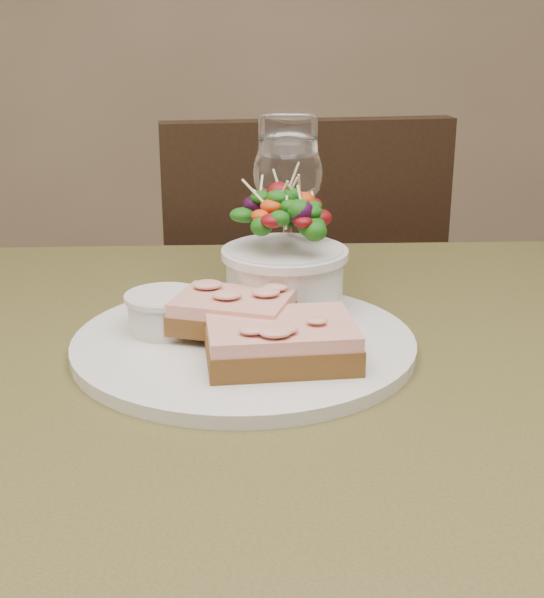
{
  "coord_description": "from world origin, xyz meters",
  "views": [
    {
      "loc": [
        -0.04,
        -0.67,
        1.04
      ],
      "look_at": [
        -0.01,
        0.0,
        0.81
      ],
      "focal_mm": 50.0,
      "sensor_mm": 36.0,
      "label": 1
    }
  ],
  "objects_px": {
    "salad_bowl": "(285,250)",
    "sandwich_back": "(232,313)",
    "cafe_table": "(285,466)",
    "ramekin": "(165,310)",
    "wine_glass": "(288,178)",
    "sandwich_front": "(281,341)",
    "chair_far": "(286,444)",
    "dinner_plate": "(244,343)"
  },
  "relations": [
    {
      "from": "sandwich_front",
      "to": "wine_glass",
      "type": "relative_size",
      "value": 0.76
    },
    {
      "from": "salad_bowl",
      "to": "sandwich_back",
      "type": "bearing_deg",
      "value": -123.91
    },
    {
      "from": "chair_far",
      "to": "salad_bowl",
      "type": "bearing_deg",
      "value": 79.66
    },
    {
      "from": "sandwich_back",
      "to": "salad_bowl",
      "type": "distance_m",
      "value": 0.1
    },
    {
      "from": "dinner_plate",
      "to": "wine_glass",
      "type": "height_order",
      "value": "wine_glass"
    },
    {
      "from": "sandwich_front",
      "to": "ramekin",
      "type": "bearing_deg",
      "value": 140.09
    },
    {
      "from": "chair_far",
      "to": "wine_glass",
      "type": "relative_size",
      "value": 5.14
    },
    {
      "from": "wine_glass",
      "to": "ramekin",
      "type": "bearing_deg",
      "value": -126.74
    },
    {
      "from": "ramekin",
      "to": "wine_glass",
      "type": "height_order",
      "value": "wine_glass"
    },
    {
      "from": "cafe_table",
      "to": "sandwich_front",
      "type": "relative_size",
      "value": 5.99
    },
    {
      "from": "dinner_plate",
      "to": "sandwich_back",
      "type": "relative_size",
      "value": 2.58
    },
    {
      "from": "wine_glass",
      "to": "sandwich_back",
      "type": "bearing_deg",
      "value": -108.45
    },
    {
      "from": "ramekin",
      "to": "salad_bowl",
      "type": "bearing_deg",
      "value": 27.8
    },
    {
      "from": "dinner_plate",
      "to": "wine_glass",
      "type": "bearing_deg",
      "value": 74.78
    },
    {
      "from": "sandwich_front",
      "to": "ramekin",
      "type": "height_order",
      "value": "ramekin"
    },
    {
      "from": "chair_far",
      "to": "dinner_plate",
      "type": "relative_size",
      "value": 2.87
    },
    {
      "from": "dinner_plate",
      "to": "ramekin",
      "type": "relative_size",
      "value": 4.55
    },
    {
      "from": "sandwich_back",
      "to": "wine_glass",
      "type": "relative_size",
      "value": 0.69
    },
    {
      "from": "ramekin",
      "to": "dinner_plate",
      "type": "bearing_deg",
      "value": -16.23
    },
    {
      "from": "sandwich_back",
      "to": "ramekin",
      "type": "xyz_separation_m",
      "value": [
        -0.06,
        0.02,
        -0.0
      ]
    },
    {
      "from": "cafe_table",
      "to": "sandwich_front",
      "type": "xyz_separation_m",
      "value": [
        -0.01,
        -0.01,
        0.13
      ]
    },
    {
      "from": "ramekin",
      "to": "salad_bowl",
      "type": "xyz_separation_m",
      "value": [
        0.11,
        0.06,
        0.04
      ]
    },
    {
      "from": "dinner_plate",
      "to": "wine_glass",
      "type": "relative_size",
      "value": 1.79
    },
    {
      "from": "sandwich_back",
      "to": "sandwich_front",
      "type": "bearing_deg",
      "value": -35.33
    },
    {
      "from": "chair_far",
      "to": "salad_bowl",
      "type": "height_order",
      "value": "chair_far"
    },
    {
      "from": "cafe_table",
      "to": "chair_far",
      "type": "distance_m",
      "value": 0.77
    },
    {
      "from": "ramekin",
      "to": "cafe_table",
      "type": "bearing_deg",
      "value": -28.04
    },
    {
      "from": "sandwich_front",
      "to": "sandwich_back",
      "type": "bearing_deg",
      "value": 121.47
    },
    {
      "from": "salad_bowl",
      "to": "wine_glass",
      "type": "distance_m",
      "value": 0.12
    },
    {
      "from": "sandwich_front",
      "to": "sandwich_back",
      "type": "distance_m",
      "value": 0.07
    },
    {
      "from": "salad_bowl",
      "to": "wine_glass",
      "type": "relative_size",
      "value": 0.73
    },
    {
      "from": "chair_far",
      "to": "ramekin",
      "type": "relative_size",
      "value": 13.07
    },
    {
      "from": "cafe_table",
      "to": "ramekin",
      "type": "height_order",
      "value": "ramekin"
    },
    {
      "from": "sandwich_back",
      "to": "wine_glass",
      "type": "distance_m",
      "value": 0.21
    },
    {
      "from": "salad_bowl",
      "to": "wine_glass",
      "type": "height_order",
      "value": "wine_glass"
    },
    {
      "from": "sandwich_front",
      "to": "wine_glass",
      "type": "xyz_separation_m",
      "value": [
        0.02,
        0.24,
        0.09
      ]
    },
    {
      "from": "cafe_table",
      "to": "salad_bowl",
      "type": "bearing_deg",
      "value": 87.49
    },
    {
      "from": "dinner_plate",
      "to": "salad_bowl",
      "type": "bearing_deg",
      "value": 62.82
    },
    {
      "from": "cafe_table",
      "to": "sandwich_back",
      "type": "distance_m",
      "value": 0.15
    },
    {
      "from": "sandwich_front",
      "to": "sandwich_back",
      "type": "height_order",
      "value": "sandwich_back"
    },
    {
      "from": "chair_far",
      "to": "dinner_plate",
      "type": "height_order",
      "value": "chair_far"
    },
    {
      "from": "cafe_table",
      "to": "sandwich_back",
      "type": "relative_size",
      "value": 6.59
    }
  ]
}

